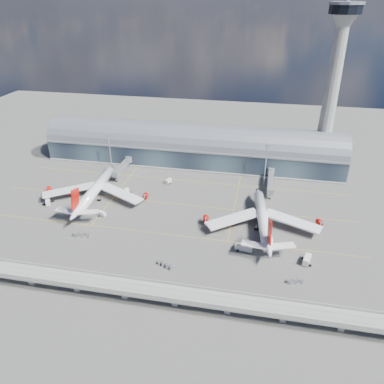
% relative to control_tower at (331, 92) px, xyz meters
% --- Properties ---
extents(ground, '(500.00, 500.00, 0.00)m').
position_rel_control_tower_xyz_m(ground, '(-85.00, -83.00, -51.64)').
color(ground, '#474744').
rests_on(ground, ground).
extents(taxi_lines, '(200.00, 80.12, 0.01)m').
position_rel_control_tower_xyz_m(taxi_lines, '(-85.00, -60.89, -51.63)').
color(taxi_lines, gold).
rests_on(taxi_lines, ground).
extents(terminal, '(200.00, 30.00, 28.00)m').
position_rel_control_tower_xyz_m(terminal, '(-85.00, -5.01, -40.30)').
color(terminal, '#212A37').
rests_on(terminal, ground).
extents(control_tower, '(19.00, 19.00, 103.00)m').
position_rel_control_tower_xyz_m(control_tower, '(0.00, 0.00, 0.00)').
color(control_tower, gray).
rests_on(control_tower, ground).
extents(guideway, '(220.00, 8.50, 7.20)m').
position_rel_control_tower_xyz_m(guideway, '(-85.00, -138.00, -46.34)').
color(guideway, gray).
rests_on(guideway, ground).
extents(floodlight_mast_left, '(3.00, 0.70, 25.70)m').
position_rel_control_tower_xyz_m(floodlight_mast_left, '(-135.00, -28.00, -38.00)').
color(floodlight_mast_left, gray).
rests_on(floodlight_mast_left, ground).
extents(floodlight_mast_right, '(3.00, 0.70, 25.70)m').
position_rel_control_tower_xyz_m(floodlight_mast_right, '(-35.00, -28.00, -38.00)').
color(floodlight_mast_right, gray).
rests_on(floodlight_mast_right, ground).
extents(airliner_left, '(61.59, 64.72, 19.71)m').
position_rel_control_tower_xyz_m(airliner_left, '(-129.44, -67.03, -46.00)').
color(airliner_left, white).
rests_on(airliner_left, ground).
extents(airliner_right, '(59.97, 62.72, 19.90)m').
position_rel_control_tower_xyz_m(airliner_right, '(-34.41, -78.08, -46.47)').
color(airliner_right, white).
rests_on(airliner_right, ground).
extents(jet_bridge_left, '(4.40, 28.00, 7.25)m').
position_rel_control_tower_xyz_m(jet_bridge_left, '(-126.08, -29.88, -46.46)').
color(jet_bridge_left, gray).
rests_on(jet_bridge_left, ground).
extents(jet_bridge_right, '(4.40, 32.00, 7.25)m').
position_rel_control_tower_xyz_m(jet_bridge_right, '(-31.13, -31.82, -46.46)').
color(jet_bridge_right, gray).
rests_on(jet_bridge_right, ground).
extents(service_truck_0, '(5.86, 7.32, 2.97)m').
position_rel_control_tower_xyz_m(service_truck_0, '(-153.32, -76.95, -50.10)').
color(service_truck_0, silver).
rests_on(service_truck_0, ground).
extents(service_truck_1, '(4.69, 3.27, 2.48)m').
position_rel_control_tower_xyz_m(service_truck_1, '(-118.24, -83.10, -50.39)').
color(service_truck_1, silver).
rests_on(service_truck_1, ground).
extents(service_truck_2, '(8.20, 3.50, 2.88)m').
position_rel_control_tower_xyz_m(service_truck_2, '(-42.03, -98.84, -50.14)').
color(service_truck_2, silver).
rests_on(service_truck_2, ground).
extents(service_truck_3, '(4.23, 7.01, 3.17)m').
position_rel_control_tower_xyz_m(service_truck_3, '(-14.12, -102.22, -50.01)').
color(service_truck_3, silver).
rests_on(service_truck_3, ground).
extents(service_truck_4, '(3.37, 4.93, 2.61)m').
position_rel_control_tower_xyz_m(service_truck_4, '(-93.34, -38.54, -50.32)').
color(service_truck_4, silver).
rests_on(service_truck_4, ground).
extents(service_truck_5, '(4.82, 6.85, 3.10)m').
position_rel_control_tower_xyz_m(service_truck_5, '(-113.22, -58.16, -50.05)').
color(service_truck_5, silver).
rests_on(service_truck_5, ground).
extents(cargo_train_0, '(8.88, 3.24, 1.95)m').
position_rel_control_tower_xyz_m(cargo_train_0, '(-120.05, -103.07, -50.62)').
color(cargo_train_0, gray).
rests_on(cargo_train_0, ground).
extents(cargo_train_1, '(8.57, 4.82, 1.46)m').
position_rel_control_tower_xyz_m(cargo_train_1, '(-74.29, -117.01, -50.87)').
color(cargo_train_1, gray).
rests_on(cargo_train_1, ground).
extents(cargo_train_2, '(7.03, 3.14, 1.54)m').
position_rel_control_tower_xyz_m(cargo_train_2, '(-19.54, -116.53, -50.83)').
color(cargo_train_2, gray).
rests_on(cargo_train_2, ground).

